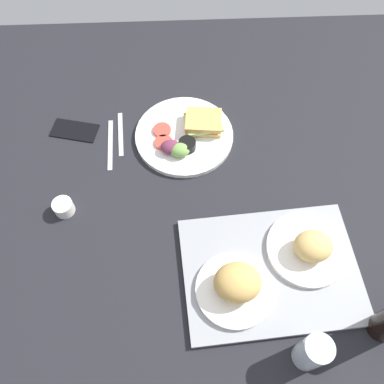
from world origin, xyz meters
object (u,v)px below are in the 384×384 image
at_px(knife, 110,144).
at_px(fork, 121,134).
at_px(serving_tray, 271,270).
at_px(cell_phone, 74,130).
at_px(espresso_cup, 64,207).
at_px(bread_plate_far, 236,285).
at_px(drinking_glass, 312,352).
at_px(plate_with_salad, 186,135).
at_px(bread_plate_near, 310,247).

bearing_deg(knife, fork, 140.62).
xyz_separation_m(serving_tray, knife, (0.44, -0.43, -0.01)).
xyz_separation_m(serving_tray, cell_phone, (0.55, -0.49, -0.00)).
relative_size(serving_tray, espresso_cup, 8.04).
distance_m(bread_plate_far, knife, 0.59).
bearing_deg(bread_plate_far, drinking_glass, 133.08).
bearing_deg(plate_with_salad, bread_plate_far, 102.05).
relative_size(serving_tray, drinking_glass, 3.46).
relative_size(bread_plate_near, bread_plate_far, 1.09).
relative_size(bread_plate_far, drinking_glass, 1.50).
height_order(espresso_cup, cell_phone, espresso_cup).
distance_m(bread_plate_far, espresso_cup, 0.52).
xyz_separation_m(bread_plate_near, plate_with_salad, (0.30, -0.40, -0.03)).
height_order(fork, knife, same).
bearing_deg(serving_tray, bread_plate_near, -155.95).
bearing_deg(cell_phone, drinking_glass, 144.53).
distance_m(fork, knife, 0.05).
relative_size(bread_plate_far, fork, 1.15).
relative_size(serving_tray, plate_with_salad, 1.48).
xyz_separation_m(bread_plate_far, fork, (0.31, -0.51, -0.05)).
height_order(drinking_glass, cell_phone, drinking_glass).
bearing_deg(bread_plate_near, plate_with_salad, -52.49).
relative_size(bread_plate_far, knife, 1.03).
xyz_separation_m(drinking_glass, cell_phone, (0.61, -0.69, -0.06)).
height_order(bread_plate_far, cell_phone, bread_plate_far).
relative_size(knife, cell_phone, 1.32).
relative_size(drinking_glass, fork, 0.77).
distance_m(plate_with_salad, drinking_glass, 0.70).
relative_size(espresso_cup, knife, 0.29).
height_order(bread_plate_far, fork, bread_plate_far).
bearing_deg(espresso_cup, cell_phone, -89.51).
distance_m(plate_with_salad, cell_phone, 0.36).
relative_size(fork, knife, 0.89).
height_order(bread_plate_far, espresso_cup, bread_plate_far).
distance_m(drinking_glass, fork, 0.82).
height_order(serving_tray, fork, serving_tray).
xyz_separation_m(bread_plate_near, espresso_cup, (0.65, -0.16, -0.02)).
relative_size(bread_plate_near, plate_with_salad, 0.70).
distance_m(serving_tray, fork, 0.62).
bearing_deg(bread_plate_far, fork, -58.78).
height_order(bread_plate_near, knife, bread_plate_near).
relative_size(bread_plate_near, drinking_glass, 1.63).
relative_size(serving_tray, fork, 2.65).
bearing_deg(plate_with_salad, drinking_glass, 111.44).
bearing_deg(espresso_cup, fork, -118.60).
bearing_deg(espresso_cup, plate_with_salad, -145.65).
distance_m(serving_tray, knife, 0.61).
relative_size(plate_with_salad, fork, 1.79).
xyz_separation_m(plate_with_salad, drinking_glass, (-0.26, 0.65, 0.05)).
distance_m(espresso_cup, fork, 0.30).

